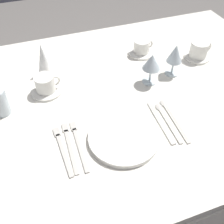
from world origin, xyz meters
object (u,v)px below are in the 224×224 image
at_px(fork_outer, 79,143).
at_px(fork_salad, 62,149).
at_px(coffee_cup_right, 142,46).
at_px(dinner_knife, 161,123).
at_px(spoon_dessert, 171,115).
at_px(spoon_soup, 165,118).
at_px(coffee_cup_far, 199,49).
at_px(fork_inner, 70,145).
at_px(wine_glass_right, 175,55).
at_px(dinner_plate, 124,137).
at_px(wine_glass_far, 152,63).
at_px(drink_tumbler, 0,103).
at_px(coffee_cup_left, 45,83).
at_px(napkin_folded, 43,59).

distance_m(fork_outer, fork_salad, 0.06).
bearing_deg(coffee_cup_right, dinner_knife, -105.03).
relative_size(fork_salad, spoon_dessert, 0.95).
distance_m(spoon_soup, coffee_cup_far, 0.46).
bearing_deg(coffee_cup_right, fork_inner, -136.64).
distance_m(fork_inner, dinner_knife, 0.34).
bearing_deg(wine_glass_right, fork_outer, -153.51).
distance_m(fork_outer, spoon_dessert, 0.37).
xyz_separation_m(dinner_plate, coffee_cup_far, (0.52, 0.35, 0.04)).
distance_m(wine_glass_far, drink_tumbler, 0.61).
bearing_deg(fork_inner, dinner_plate, -10.85).
distance_m(dinner_plate, coffee_cup_far, 0.63).
height_order(spoon_soup, coffee_cup_left, coffee_cup_left).
distance_m(coffee_cup_right, wine_glass_right, 0.21).
height_order(spoon_soup, wine_glass_far, wine_glass_far).
distance_m(fork_salad, spoon_soup, 0.40).
xyz_separation_m(dinner_plate, coffee_cup_right, (0.28, 0.47, 0.03)).
distance_m(fork_salad, napkin_folded, 0.45).
xyz_separation_m(spoon_soup, coffee_cup_left, (-0.39, 0.30, 0.04)).
xyz_separation_m(fork_outer, dinner_knife, (0.31, -0.01, 0.00)).
height_order(spoon_dessert, wine_glass_right, wine_glass_right).
bearing_deg(spoon_dessert, wine_glass_right, 61.04).
relative_size(dinner_plate, coffee_cup_left, 2.37).
bearing_deg(fork_outer, spoon_dessert, 2.11).
height_order(spoon_soup, spoon_dessert, same).
bearing_deg(wine_glass_right, napkin_folded, 159.79).
bearing_deg(wine_glass_right, fork_salad, -155.66).
bearing_deg(fork_inner, coffee_cup_left, 94.45).
bearing_deg(coffee_cup_left, coffee_cup_right, 15.02).
distance_m(dinner_plate, dinner_knife, 0.16).
bearing_deg(coffee_cup_far, fork_inner, -156.01).
relative_size(dinner_knife, drink_tumbler, 2.04).
bearing_deg(fork_outer, wine_glass_right, 26.49).
height_order(wine_glass_far, drink_tumbler, wine_glass_far).
height_order(dinner_plate, coffee_cup_right, coffee_cup_right).
bearing_deg(dinner_knife, wine_glass_right, 54.57).
relative_size(dinner_plate, coffee_cup_far, 2.29).
relative_size(dinner_plate, wine_glass_right, 1.71).
distance_m(coffee_cup_right, drink_tumbler, 0.70).
height_order(fork_inner, wine_glass_right, wine_glass_right).
bearing_deg(fork_outer, coffee_cup_left, 100.06).
distance_m(dinner_knife, drink_tumbler, 0.61).
relative_size(fork_outer, drink_tumbler, 2.10).
xyz_separation_m(spoon_soup, napkin_folded, (-0.38, 0.43, 0.07)).
xyz_separation_m(fork_outer, coffee_cup_left, (-0.06, 0.31, 0.04)).
bearing_deg(drink_tumbler, fork_outer, -46.24).
height_order(fork_salad, spoon_soup, spoon_soup).
xyz_separation_m(fork_salad, spoon_soup, (0.40, 0.01, 0.00)).
bearing_deg(fork_outer, napkin_folded, 94.72).
relative_size(fork_salad, drink_tumbler, 2.04).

